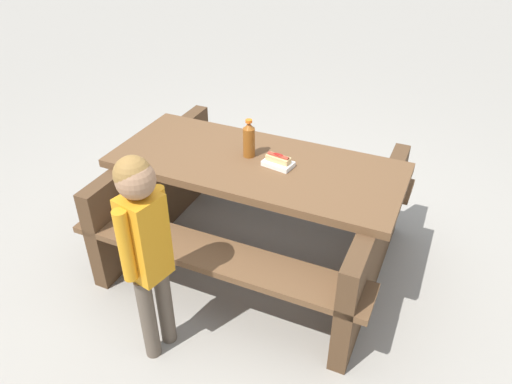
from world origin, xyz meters
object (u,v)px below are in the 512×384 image
(soda_bottle, at_px, (249,139))
(child_in_coat, at_px, (145,238))
(hotdog_tray, at_px, (278,161))
(picnic_table, at_px, (256,202))

(soda_bottle, xyz_separation_m, child_in_coat, (-0.14, -0.97, -0.09))
(hotdog_tray, relative_size, child_in_coat, 0.16)
(picnic_table, distance_m, child_in_coat, 1.00)
(picnic_table, distance_m, hotdog_tray, 0.37)
(hotdog_tray, bearing_deg, picnic_table, -179.23)
(soda_bottle, bearing_deg, child_in_coat, -98.44)
(hotdog_tray, bearing_deg, soda_bottle, 166.52)
(picnic_table, bearing_deg, hotdog_tray, 0.77)
(soda_bottle, distance_m, child_in_coat, 0.99)
(soda_bottle, relative_size, hotdog_tray, 1.24)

